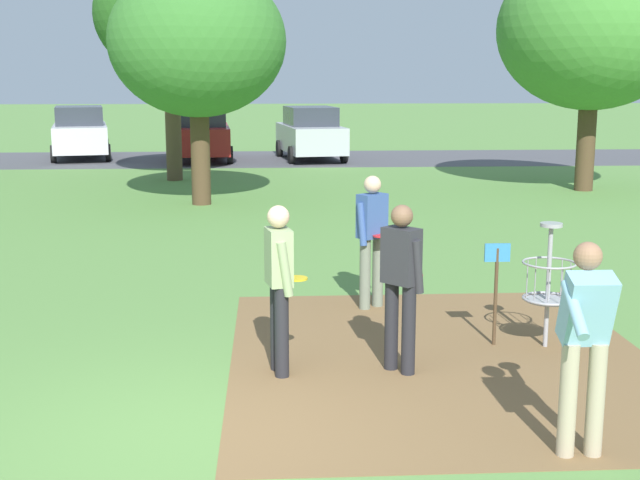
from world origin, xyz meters
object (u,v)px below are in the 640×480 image
(player_waiting_right, at_px, (585,335))
(tree_near_left, at_px, (170,15))
(player_foreground_watching, at_px, (279,280))
(tree_near_right, at_px, (197,42))
(player_throwing, at_px, (372,234))
(parked_car_center_left, at_px, (202,134))
(parked_car_leftmost, at_px, (80,133))
(disc_golf_basket, at_px, (543,280))
(parked_car_center_right, at_px, (310,133))
(player_waiting_left, at_px, (401,279))
(tree_mid_center, at_px, (593,29))

(player_waiting_right, height_order, tree_near_left, tree_near_left)
(player_foreground_watching, xyz_separation_m, tree_near_right, (-1.67, 11.41, 2.69))
(player_throwing, bearing_deg, parked_car_center_left, 100.66)
(parked_car_leftmost, relative_size, parked_car_center_left, 1.04)
(disc_golf_basket, distance_m, player_waiting_right, 2.75)
(player_throwing, relative_size, parked_car_center_right, 0.39)
(player_waiting_left, bearing_deg, parked_car_center_left, 99.50)
(disc_golf_basket, relative_size, tree_mid_center, 0.23)
(disc_golf_basket, bearing_deg, player_throwing, 134.55)
(player_throwing, bearing_deg, parked_car_center_right, 89.59)
(player_waiting_left, distance_m, player_waiting_right, 2.28)
(player_foreground_watching, height_order, player_throwing, same)
(tree_near_left, height_order, tree_mid_center, tree_near_left)
(parked_car_leftmost, xyz_separation_m, parked_car_center_right, (8.13, -0.86, 0.00))
(player_throwing, bearing_deg, player_foreground_watching, -116.87)
(parked_car_center_right, bearing_deg, parked_car_center_left, -178.74)
(tree_mid_center, bearing_deg, tree_near_left, 165.47)
(disc_golf_basket, xyz_separation_m, player_waiting_left, (-1.67, -0.70, 0.21))
(player_waiting_left, distance_m, parked_car_center_right, 21.68)
(player_foreground_watching, distance_m, tree_mid_center, 15.77)
(parked_car_leftmost, bearing_deg, tree_mid_center, -32.12)
(tree_near_left, bearing_deg, parked_car_leftmost, 121.68)
(player_throwing, distance_m, player_waiting_right, 4.53)
(disc_golf_basket, bearing_deg, tree_near_left, 110.23)
(player_waiting_right, height_order, tree_near_right, tree_near_right)
(tree_near_left, relative_size, tree_mid_center, 1.04)
(tree_near_left, bearing_deg, player_foreground_watching, -80.16)
(parked_car_leftmost, bearing_deg, tree_near_left, -58.32)
(player_foreground_watching, xyz_separation_m, parked_car_leftmost, (-6.78, 22.52, -0.05))
(parked_car_center_left, bearing_deg, disc_golf_basket, -75.81)
(tree_mid_center, bearing_deg, player_foreground_watching, -121.19)
(disc_golf_basket, bearing_deg, player_waiting_right, -101.38)
(player_throwing, bearing_deg, tree_near_right, 107.65)
(player_foreground_watching, bearing_deg, parked_car_leftmost, 106.77)
(player_throwing, height_order, parked_car_leftmost, parked_car_leftmost)
(disc_golf_basket, bearing_deg, tree_mid_center, 67.76)
(tree_near_right, relative_size, parked_car_center_right, 1.21)
(player_foreground_watching, relative_size, player_throwing, 1.00)
(parked_car_center_left, distance_m, parked_car_center_right, 3.75)
(player_waiting_left, xyz_separation_m, tree_near_left, (-3.99, 16.05, 3.57))
(player_foreground_watching, height_order, player_waiting_left, same)
(player_waiting_right, distance_m, tree_near_right, 14.25)
(player_waiting_left, height_order, parked_car_leftmost, parked_car_leftmost)
(disc_golf_basket, xyz_separation_m, player_throwing, (-1.67, 1.70, 0.21))
(player_waiting_left, bearing_deg, tree_mid_center, 62.83)
(disc_golf_basket, relative_size, tree_near_left, 0.22)
(player_throwing, distance_m, tree_mid_center, 13.17)
(tree_near_left, height_order, parked_car_leftmost, tree_near_left)
(parked_car_leftmost, height_order, parked_car_center_right, same)
(tree_mid_center, distance_m, parked_car_center_right, 11.20)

